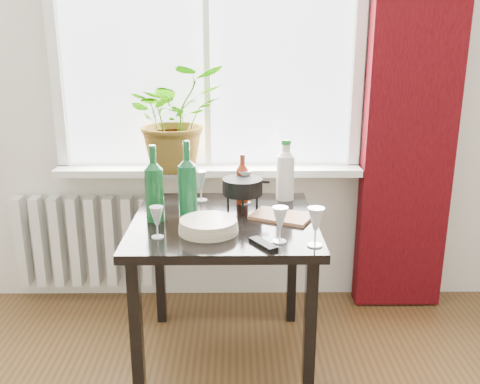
{
  "coord_description": "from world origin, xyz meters",
  "views": [
    {
      "loc": [
        0.15,
        -0.8,
        1.58
      ],
      "look_at": [
        0.17,
        1.55,
        0.87
      ],
      "focal_mm": 40.0,
      "sensor_mm": 36.0,
      "label": 1
    }
  ],
  "objects_px": {
    "wineglass_far_right": "(316,226)",
    "fondue_pot": "(243,194)",
    "wineglass_front_left": "(157,222)",
    "potted_plant": "(175,118)",
    "cleaning_bottle": "(285,169)",
    "wine_bottle_right": "(187,179)",
    "bottle_amber": "(242,179)",
    "tv_remote": "(263,244)",
    "wineglass_front_right": "(280,224)",
    "table": "(224,238)",
    "wineglass_back_left": "(201,186)",
    "wineglass_back_center": "(244,186)",
    "wine_bottle_left": "(154,183)",
    "radiator": "(85,241)",
    "cutting_board": "(282,216)",
    "plate_stack": "(208,226)"
  },
  "relations": [
    {
      "from": "tv_remote",
      "to": "wineglass_front_right",
      "type": "bearing_deg",
      "value": -1.38
    },
    {
      "from": "cleaning_bottle",
      "to": "wineglass_back_left",
      "type": "xyz_separation_m",
      "value": [
        -0.44,
        -0.02,
        -0.08
      ]
    },
    {
      "from": "wine_bottle_right",
      "to": "bottle_amber",
      "type": "relative_size",
      "value": 1.44
    },
    {
      "from": "cleaning_bottle",
      "to": "plate_stack",
      "type": "distance_m",
      "value": 0.62
    },
    {
      "from": "wine_bottle_left",
      "to": "wine_bottle_right",
      "type": "distance_m",
      "value": 0.15
    },
    {
      "from": "wine_bottle_right",
      "to": "wineglass_far_right",
      "type": "distance_m",
      "value": 0.66
    },
    {
      "from": "cleaning_bottle",
      "to": "wineglass_far_right",
      "type": "height_order",
      "value": "cleaning_bottle"
    },
    {
      "from": "potted_plant",
      "to": "bottle_amber",
      "type": "relative_size",
      "value": 2.21
    },
    {
      "from": "wine_bottle_right",
      "to": "bottle_amber",
      "type": "xyz_separation_m",
      "value": [
        0.26,
        0.21,
        -0.06
      ]
    },
    {
      "from": "wineglass_back_left",
      "to": "wine_bottle_right",
      "type": "bearing_deg",
      "value": -100.04
    },
    {
      "from": "table",
      "to": "fondue_pot",
      "type": "height_order",
      "value": "fondue_pot"
    },
    {
      "from": "wine_bottle_right",
      "to": "wineglass_back_left",
      "type": "bearing_deg",
      "value": 79.96
    },
    {
      "from": "wineglass_back_center",
      "to": "tv_remote",
      "type": "relative_size",
      "value": 1.18
    },
    {
      "from": "table",
      "to": "wine_bottle_right",
      "type": "bearing_deg",
      "value": 168.96
    },
    {
      "from": "wine_bottle_right",
      "to": "wineglass_back_center",
      "type": "bearing_deg",
      "value": 38.42
    },
    {
      "from": "plate_stack",
      "to": "tv_remote",
      "type": "distance_m",
      "value": 0.28
    },
    {
      "from": "cleaning_bottle",
      "to": "plate_stack",
      "type": "bearing_deg",
      "value": -128.21
    },
    {
      "from": "tv_remote",
      "to": "wineglass_back_center",
      "type": "bearing_deg",
      "value": 65.59
    },
    {
      "from": "wineglass_back_left",
      "to": "wineglass_far_right",
      "type": "bearing_deg",
      "value": -50.87
    },
    {
      "from": "table",
      "to": "wineglass_front_right",
      "type": "height_order",
      "value": "wineglass_front_right"
    },
    {
      "from": "wine_bottle_left",
      "to": "wine_bottle_right",
      "type": "height_order",
      "value": "wine_bottle_right"
    },
    {
      "from": "table",
      "to": "tv_remote",
      "type": "bearing_deg",
      "value": -62.89
    },
    {
      "from": "radiator",
      "to": "wine_bottle_left",
      "type": "distance_m",
      "value": 0.99
    },
    {
      "from": "wineglass_front_right",
      "to": "cutting_board",
      "type": "bearing_deg",
      "value": 83.64
    },
    {
      "from": "radiator",
      "to": "cleaning_bottle",
      "type": "xyz_separation_m",
      "value": [
        1.16,
        -0.32,
        0.52
      ]
    },
    {
      "from": "radiator",
      "to": "wineglass_back_left",
      "type": "relative_size",
      "value": 4.93
    },
    {
      "from": "potted_plant",
      "to": "cutting_board",
      "type": "bearing_deg",
      "value": -43.99
    },
    {
      "from": "radiator",
      "to": "tv_remote",
      "type": "relative_size",
      "value": 5.27
    },
    {
      "from": "radiator",
      "to": "potted_plant",
      "type": "height_order",
      "value": "potted_plant"
    },
    {
      "from": "cleaning_bottle",
      "to": "fondue_pot",
      "type": "xyz_separation_m",
      "value": [
        -0.22,
        -0.16,
        -0.09
      ]
    },
    {
      "from": "wineglass_back_left",
      "to": "wineglass_front_left",
      "type": "height_order",
      "value": "wineglass_back_left"
    },
    {
      "from": "potted_plant",
      "to": "cleaning_bottle",
      "type": "distance_m",
      "value": 0.67
    },
    {
      "from": "potted_plant",
      "to": "plate_stack",
      "type": "xyz_separation_m",
      "value": [
        0.21,
        -0.71,
        -0.36
      ]
    },
    {
      "from": "wineglass_front_right",
      "to": "wine_bottle_left",
      "type": "bearing_deg",
      "value": 153.44
    },
    {
      "from": "potted_plant",
      "to": "wineglass_back_left",
      "type": "distance_m",
      "value": 0.43
    },
    {
      "from": "wine_bottle_right",
      "to": "tv_remote",
      "type": "relative_size",
      "value": 2.46
    },
    {
      "from": "plate_stack",
      "to": "fondue_pot",
      "type": "height_order",
      "value": "fondue_pot"
    },
    {
      "from": "cleaning_bottle",
      "to": "wineglass_front_left",
      "type": "xyz_separation_m",
      "value": [
        -0.59,
        -0.54,
        -0.09
      ]
    },
    {
      "from": "wineglass_front_left",
      "to": "tv_remote",
      "type": "height_order",
      "value": "wineglass_front_left"
    },
    {
      "from": "wine_bottle_right",
      "to": "plate_stack",
      "type": "xyz_separation_m",
      "value": [
        0.1,
        -0.2,
        -0.16
      ]
    },
    {
      "from": "radiator",
      "to": "wineglass_far_right",
      "type": "height_order",
      "value": "wineglass_far_right"
    },
    {
      "from": "fondue_pot",
      "to": "wineglass_far_right",
      "type": "bearing_deg",
      "value": -62.1
    },
    {
      "from": "wineglass_far_right",
      "to": "wineglass_front_left",
      "type": "relative_size",
      "value": 1.19
    },
    {
      "from": "radiator",
      "to": "cutting_board",
      "type": "xyz_separation_m",
      "value": [
        1.12,
        -0.61,
        0.37
      ]
    },
    {
      "from": "wine_bottle_left",
      "to": "radiator",
      "type": "bearing_deg",
      "value": 129.84
    },
    {
      "from": "potted_plant",
      "to": "wineglass_far_right",
      "type": "relative_size",
      "value": 3.42
    },
    {
      "from": "wineglass_far_right",
      "to": "fondue_pot",
      "type": "bearing_deg",
      "value": 120.8
    },
    {
      "from": "radiator",
      "to": "tv_remote",
      "type": "distance_m",
      "value": 1.44
    },
    {
      "from": "wineglass_front_left",
      "to": "potted_plant",
      "type": "bearing_deg",
      "value": 89.6
    },
    {
      "from": "wineglass_far_right",
      "to": "wineglass_back_left",
      "type": "distance_m",
      "value": 0.79
    }
  ]
}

